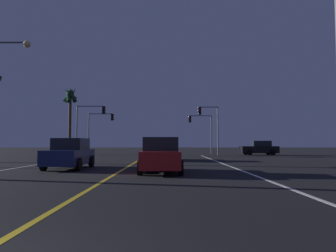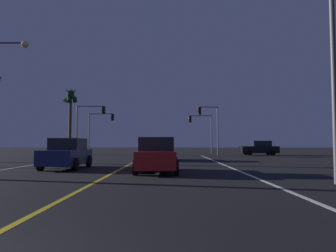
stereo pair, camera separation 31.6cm
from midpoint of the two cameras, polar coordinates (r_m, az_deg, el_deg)
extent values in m
cube|color=silver|center=(16.80, 12.61, -7.90)|extent=(0.16, 39.47, 0.01)
cube|color=silver|center=(18.63, -28.67, -7.12)|extent=(0.16, 39.47, 0.01)
cube|color=gold|center=(16.60, -9.16, -8.00)|extent=(0.16, 39.47, 0.01)
cylinder|color=black|center=(16.76, -4.91, -6.83)|extent=(0.22, 0.68, 0.68)
cylinder|color=black|center=(16.71, 1.30, -6.85)|extent=(0.22, 0.68, 0.68)
cylinder|color=black|center=(14.08, -5.84, -7.53)|extent=(0.22, 0.68, 0.68)
cylinder|color=black|center=(14.02, 1.57, -7.57)|extent=(0.22, 0.68, 0.68)
cube|color=maroon|center=(15.34, -1.96, -5.98)|extent=(1.80, 4.30, 0.80)
cube|color=black|center=(15.08, -1.99, -3.30)|extent=(1.60, 2.10, 0.64)
cube|color=red|center=(13.28, -4.86, -5.99)|extent=(0.24, 0.08, 0.16)
cube|color=red|center=(13.23, 0.36, -6.01)|extent=(0.24, 0.08, 0.16)
cylinder|color=black|center=(37.67, 14.23, -4.68)|extent=(0.68, 0.22, 0.68)
cylinder|color=black|center=(39.41, 13.58, -4.61)|extent=(0.68, 0.22, 0.68)
cylinder|color=black|center=(38.42, 18.15, -4.59)|extent=(0.68, 0.22, 0.68)
cylinder|color=black|center=(40.14, 17.34, -4.53)|extent=(0.68, 0.22, 0.68)
cube|color=black|center=(38.88, 15.83, -4.13)|extent=(4.30, 1.80, 0.80)
cube|color=black|center=(38.94, 16.17, -3.07)|extent=(2.10, 1.60, 0.64)
cube|color=red|center=(38.94, 19.05, -3.93)|extent=(0.08, 0.24, 0.16)
cube|color=red|center=(40.07, 18.49, -3.91)|extent=(0.08, 0.24, 0.16)
cylinder|color=black|center=(27.56, -3.10, -5.38)|extent=(0.22, 0.68, 0.68)
cylinder|color=black|center=(27.53, 0.66, -5.38)|extent=(0.22, 0.68, 0.68)
cylinder|color=black|center=(24.87, -3.42, -5.62)|extent=(0.22, 0.68, 0.68)
cylinder|color=black|center=(24.83, 0.75, -5.63)|extent=(0.22, 0.68, 0.68)
cube|color=#38383D|center=(26.17, -1.28, -4.80)|extent=(1.80, 4.30, 0.80)
cube|color=black|center=(25.91, -1.28, -3.22)|extent=(1.60, 2.10, 0.64)
cube|color=red|center=(24.09, -2.81, -4.70)|extent=(0.24, 0.08, 0.16)
cube|color=red|center=(24.06, 0.06, -4.71)|extent=(0.24, 0.08, 0.16)
cylinder|color=black|center=(16.90, -16.53, -6.68)|extent=(0.22, 0.68, 0.68)
cylinder|color=black|center=(17.49, -22.23, -6.45)|extent=(0.22, 0.68, 0.68)
cylinder|color=black|center=(19.50, -14.28, -6.22)|extent=(0.22, 0.68, 0.68)
cylinder|color=black|center=(20.02, -19.31, -6.06)|extent=(0.22, 0.68, 0.68)
cube|color=navy|center=(18.44, -18.02, -5.35)|extent=(1.80, 4.30, 0.80)
cube|color=black|center=(18.66, -17.74, -3.12)|extent=(1.60, 2.10, 0.64)
cube|color=red|center=(20.29, -14.56, -4.90)|extent=(0.24, 0.08, 0.16)
cube|color=red|center=(20.62, -17.81, -4.83)|extent=(0.24, 0.08, 0.16)
cylinder|color=#4C4C51|center=(37.03, 8.67, -0.89)|extent=(0.14, 0.14, 5.69)
cylinder|color=#4C4C51|center=(37.10, 7.05, 3.43)|extent=(2.07, 0.10, 0.10)
cube|color=black|center=(36.94, 5.45, 2.75)|extent=(0.28, 0.36, 0.90)
sphere|color=red|center=(36.96, 5.20, 3.21)|extent=(0.20, 0.20, 0.20)
sphere|color=#3C2706|center=(36.92, 5.21, 2.75)|extent=(0.20, 0.20, 0.20)
sphere|color=#063816|center=(36.89, 5.21, 2.28)|extent=(0.20, 0.20, 0.20)
cylinder|color=#4C4C51|center=(38.17, -16.58, -0.78)|extent=(0.14, 0.14, 5.79)
cylinder|color=#4C4C51|center=(37.97, -14.25, 3.50)|extent=(3.12, 0.10, 0.10)
cube|color=black|center=(37.58, -11.96, 2.85)|extent=(0.28, 0.36, 0.90)
sphere|color=red|center=(37.57, -11.71, 3.31)|extent=(0.20, 0.20, 0.20)
sphere|color=#3C2706|center=(37.54, -11.72, 2.85)|extent=(0.20, 0.20, 0.20)
sphere|color=#063816|center=(37.51, -11.72, 2.40)|extent=(0.20, 0.20, 0.20)
cylinder|color=#4C4C51|center=(42.47, 7.54, -1.54)|extent=(0.14, 0.14, 5.15)
cylinder|color=#4C4C51|center=(42.44, 5.62, 1.86)|extent=(2.84, 0.10, 0.10)
cube|color=black|center=(42.29, 3.71, 1.26)|extent=(0.28, 0.36, 0.90)
sphere|color=red|center=(42.30, 3.49, 1.67)|extent=(0.20, 0.20, 0.20)
sphere|color=#3C2706|center=(42.28, 3.49, 1.26)|extent=(0.20, 0.20, 0.20)
sphere|color=#063816|center=(42.26, 3.49, 0.86)|extent=(0.20, 0.20, 0.20)
cylinder|color=#4C4C51|center=(43.46, -14.53, -1.33)|extent=(0.14, 0.14, 5.41)
cylinder|color=#4C4C51|center=(43.26, -12.46, 2.18)|extent=(3.15, 0.10, 0.10)
cube|color=black|center=(42.91, -10.41, 1.59)|extent=(0.28, 0.36, 0.90)
sphere|color=red|center=(42.91, -10.19, 1.99)|extent=(0.20, 0.20, 0.20)
sphere|color=#3C2706|center=(42.88, -10.20, 1.59)|extent=(0.20, 0.20, 0.20)
sphere|color=#063816|center=(42.86, -10.20, 1.19)|extent=(0.20, 0.20, 0.20)
cylinder|color=#4C4C51|center=(22.00, -27.69, 13.29)|extent=(2.46, 0.10, 0.10)
sphere|color=#F9D88C|center=(21.45, -24.70, 13.37)|extent=(0.44, 0.44, 0.44)
cylinder|color=#473826|center=(40.53, -17.71, 0.19)|extent=(0.36, 0.36, 7.32)
sphere|color=#19381E|center=(40.93, -17.62, 5.66)|extent=(0.90, 0.90, 0.90)
cone|color=#19381E|center=(40.77, -17.24, 5.48)|extent=(0.82, 1.84, 1.90)
cone|color=#19381E|center=(41.13, -17.36, 5.41)|extent=(1.74, 1.14, 2.03)
cone|color=#19381E|center=(41.17, -17.82, 5.41)|extent=(1.53, 1.53, 2.02)
cone|color=#19381E|center=(40.82, -18.03, 5.48)|extent=(1.34, 1.61, 2.06)
cone|color=#19381E|center=(40.61, -17.66, 5.52)|extent=(1.75, 0.93, 1.61)
camera|label=1|loc=(0.16, -90.10, 0.01)|focal=33.59mm
camera|label=2|loc=(0.16, 89.90, -0.01)|focal=33.59mm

